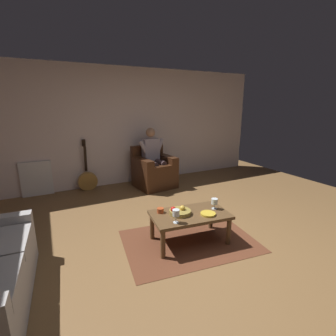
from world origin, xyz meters
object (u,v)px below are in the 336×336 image
object	(u,v)px
armchair	(154,171)
coffee_table	(190,218)
fruit_bowl	(180,212)
candle_jar	(160,210)
wine_glass_far	(176,214)
decorative_dish	(208,214)
wine_glass_near	(214,202)
person_seated	(154,156)
guitar	(88,179)

from	to	relation	value
armchair	coffee_table	distance (m)	2.33
fruit_bowl	candle_jar	bearing A→B (deg)	-35.37
wine_glass_far	coffee_table	bearing A→B (deg)	-153.28
fruit_bowl	decorative_dish	xyz separation A→B (m)	(-0.31, 0.18, -0.02)
wine_glass_near	wine_glass_far	distance (m)	0.66
candle_jar	person_seated	bearing A→B (deg)	-111.24
armchair	wine_glass_near	size ratio (longest dim) A/B	6.15
armchair	decorative_dish	xyz separation A→B (m)	(0.30, 2.41, 0.08)
armchair	candle_jar	size ratio (longest dim) A/B	10.00
wine_glass_near	coffee_table	bearing A→B (deg)	-3.48
wine_glass_far	fruit_bowl	xyz separation A→B (m)	(-0.16, -0.19, -0.08)
guitar	wine_glass_far	xyz separation A→B (m)	(-0.57, 2.81, 0.28)
person_seated	candle_jar	distance (m)	2.25
decorative_dish	armchair	bearing A→B (deg)	-97.04
coffee_table	wine_glass_near	size ratio (longest dim) A/B	7.30
fruit_bowl	wine_glass_far	bearing A→B (deg)	50.08
coffee_table	candle_jar	world-z (taller)	candle_jar
guitar	fruit_bowl	size ratio (longest dim) A/B	3.85
wine_glass_near	candle_jar	distance (m)	0.73
wine_glass_near	candle_jar	xyz separation A→B (m)	(0.69, -0.21, -0.07)
wine_glass_near	wine_glass_far	world-z (taller)	wine_glass_far
decorative_dish	coffee_table	bearing A→B (deg)	-36.31
armchair	wine_glass_near	bearing A→B (deg)	80.49
coffee_table	fruit_bowl	size ratio (longest dim) A/B	3.79
wine_glass_near	candle_jar	size ratio (longest dim) A/B	1.63
coffee_table	person_seated	bearing A→B (deg)	-101.95
wine_glass_far	decorative_dish	xyz separation A→B (m)	(-0.47, -0.01, -0.10)
person_seated	candle_jar	world-z (taller)	person_seated
armchair	person_seated	world-z (taller)	person_seated
coffee_table	decorative_dish	world-z (taller)	decorative_dish
person_seated	fruit_bowl	bearing A→B (deg)	68.19
coffee_table	guitar	world-z (taller)	guitar
candle_jar	coffee_table	bearing A→B (deg)	149.68
coffee_table	guitar	bearing A→B (deg)	-72.19
wine_glass_far	decorative_dish	bearing A→B (deg)	-179.16
wine_glass_near	person_seated	bearing A→B (deg)	-92.90
candle_jar	wine_glass_near	bearing A→B (deg)	162.83
person_seated	wine_glass_far	size ratio (longest dim) A/B	7.66
wine_glass_far	guitar	bearing A→B (deg)	-78.46
fruit_bowl	coffee_table	bearing A→B (deg)	159.24
guitar	wine_glass_far	bearing A→B (deg)	101.54
armchair	candle_jar	bearing A→B (deg)	62.13
person_seated	wine_glass_far	xyz separation A→B (m)	(0.77, 2.42, -0.17)
decorative_dish	wine_glass_far	bearing A→B (deg)	0.84
person_seated	coffee_table	world-z (taller)	person_seated
coffee_table	candle_jar	distance (m)	0.39
person_seated	guitar	distance (m)	1.46
armchair	guitar	world-z (taller)	guitar
decorative_dish	candle_jar	distance (m)	0.61
coffee_table	decorative_dish	distance (m)	0.24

